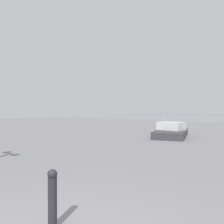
% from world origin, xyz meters
% --- Properties ---
extents(bollard_near, '(0.13, 0.13, 0.79)m').
position_xyz_m(bollard_near, '(0.69, -0.59, 0.41)').
color(bollard_near, '#232328').
rests_on(bollard_near, ground).
extents(boat, '(2.87, 4.10, 0.95)m').
position_xyz_m(boat, '(4.52, -10.96, 0.21)').
color(boat, '#333338').
rests_on(boat, ground).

